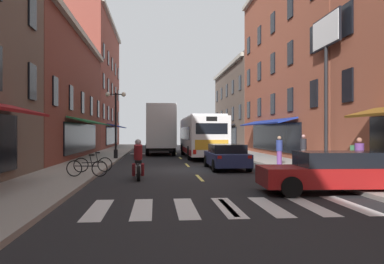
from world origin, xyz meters
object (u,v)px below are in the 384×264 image
object	(u,v)px
pedestrian_near	(359,156)
street_lamp_twin	(116,121)
billboard_sign	(326,49)
sedan_far	(160,144)
transit_bus	(201,136)
bicycle_mid	(87,168)
pedestrian_far	(279,150)
sedan_mid	(334,172)
motorcycle_rider	(138,162)
pedestrian_mid	(303,148)
box_truck	(160,130)
bicycle_near	(93,164)
sedan_near	(226,156)

from	to	relation	value
pedestrian_near	street_lamp_twin	bearing A→B (deg)	-89.75
billboard_sign	sedan_far	bearing A→B (deg)	109.73
billboard_sign	transit_bus	bearing A→B (deg)	116.96
bicycle_mid	pedestrian_near	world-z (taller)	pedestrian_near
billboard_sign	street_lamp_twin	distance (m)	14.61
pedestrian_far	pedestrian_near	bearing A→B (deg)	127.68
sedan_far	pedestrian_far	world-z (taller)	pedestrian_far
transit_bus	pedestrian_near	size ratio (longest dim) A/B	7.04
bicycle_mid	pedestrian_near	bearing A→B (deg)	-6.62
sedan_mid	motorcycle_rider	world-z (taller)	motorcycle_rider
bicycle_mid	pedestrian_mid	world-z (taller)	pedestrian_mid
bicycle_mid	pedestrian_far	xyz separation A→B (m)	(9.70, 5.13, 0.45)
box_truck	bicycle_near	size ratio (longest dim) A/B	4.59
street_lamp_twin	bicycle_mid	bearing A→B (deg)	-89.96
sedan_far	street_lamp_twin	size ratio (longest dim) A/B	1.03
bicycle_near	pedestrian_mid	distance (m)	12.38
sedan_near	sedan_mid	bearing A→B (deg)	-76.48
box_truck	motorcycle_rider	size ratio (longest dim) A/B	3.76
billboard_sign	sedan_near	size ratio (longest dim) A/B	1.81
pedestrian_mid	street_lamp_twin	bearing A→B (deg)	-80.81
sedan_near	sedan_far	world-z (taller)	sedan_near
motorcycle_rider	bicycle_mid	size ratio (longest dim) A/B	1.22
bicycle_mid	pedestrian_mid	bearing A→B (deg)	28.28
sedan_far	bicycle_mid	world-z (taller)	sedan_far
bicycle_near	street_lamp_twin	size ratio (longest dim) A/B	0.37
box_truck	street_lamp_twin	size ratio (longest dim) A/B	1.68
transit_bus	sedan_mid	world-z (taller)	transit_bus
billboard_sign	bicycle_near	size ratio (longest dim) A/B	4.68
bicycle_near	pedestrian_far	size ratio (longest dim) A/B	1.06
box_truck	bicycle_mid	size ratio (longest dim) A/B	4.59
sedan_mid	box_truck	bearing A→B (deg)	103.51
sedan_mid	bicycle_mid	xyz separation A→B (m)	(-8.48, 4.18, -0.18)
transit_bus	pedestrian_mid	xyz separation A→B (m)	(5.20, -7.85, -0.66)
sedan_near	bicycle_mid	bearing A→B (deg)	-148.02
sedan_far	pedestrian_far	size ratio (longest dim) A/B	2.98
motorcycle_rider	transit_bus	bearing A→B (deg)	72.98
sedan_far	bicycle_near	world-z (taller)	sedan_far
box_truck	sedan_mid	size ratio (longest dim) A/B	1.66
billboard_sign	pedestrian_near	world-z (taller)	billboard_sign
box_truck	bicycle_near	bearing A→B (deg)	-101.19
transit_bus	pedestrian_mid	size ratio (longest dim) A/B	6.69
sedan_mid	bicycle_near	distance (m)	10.43
sedan_near	pedestrian_mid	world-z (taller)	pedestrian_mid
billboard_sign	pedestrian_near	xyz separation A→B (m)	(-0.81, -4.77, -5.34)
sedan_far	pedestrian_near	size ratio (longest dim) A/B	2.99
sedan_near	bicycle_mid	world-z (taller)	sedan_near
box_truck	motorcycle_rider	xyz separation A→B (m)	(-1.10, -17.88, -1.44)
billboard_sign	sedan_near	xyz separation A→B (m)	(-5.20, 0.56, -5.64)
box_truck	sedan_far	xyz separation A→B (m)	(0.16, 8.91, -1.48)
transit_bus	pedestrian_far	xyz separation A→B (m)	(3.37, -8.93, -0.71)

